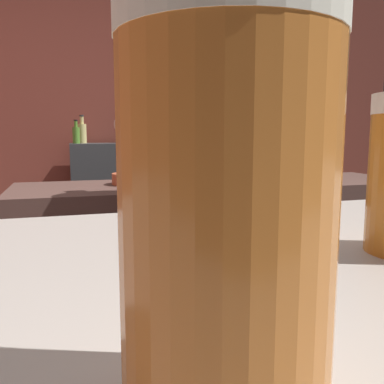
% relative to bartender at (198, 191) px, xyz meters
% --- Properties ---
extents(wall_back, '(5.20, 0.10, 2.70)m').
position_rel_bartender_xyz_m(wall_back, '(-0.08, 1.95, 0.40)').
color(wall_back, brown).
rests_on(wall_back, ground).
extents(prep_counter, '(2.10, 0.60, 0.93)m').
position_rel_bartender_xyz_m(prep_counter, '(0.27, 0.46, -0.49)').
color(prep_counter, brown).
rests_on(prep_counter, ground).
extents(back_shelf, '(0.82, 0.36, 1.11)m').
position_rel_bartender_xyz_m(back_shelf, '(-0.08, 1.67, -0.40)').
color(back_shelf, '#363B3D').
rests_on(back_shelf, ground).
extents(bartender, '(0.50, 0.55, 1.65)m').
position_rel_bartender_xyz_m(bartender, '(0.00, 0.00, 0.00)').
color(bartender, '#2F2536').
rests_on(bartender, ground).
extents(knife_block, '(0.10, 0.08, 0.29)m').
position_rel_bartender_xyz_m(knife_block, '(0.72, 0.47, 0.08)').
color(knife_block, olive).
rests_on(knife_block, prep_counter).
extents(mixing_bowl, '(0.21, 0.21, 0.06)m').
position_rel_bartender_xyz_m(mixing_bowl, '(-0.19, 0.51, 0.00)').
color(mixing_bowl, '#C25B37').
rests_on(mixing_bowl, prep_counter).
extents(chefs_knife, '(0.24, 0.05, 0.01)m').
position_rel_bartender_xyz_m(chefs_knife, '(0.28, 0.41, -0.02)').
color(chefs_knife, silver).
rests_on(chefs_knife, prep_counter).
extents(pint_glass_near, '(0.08, 0.08, 0.15)m').
position_rel_bartender_xyz_m(pint_glass_near, '(-0.44, -1.45, 0.20)').
color(pint_glass_near, orange).
rests_on(pint_glass_near, bar_counter).
extents(bottle_hot_sauce, '(0.06, 0.06, 0.22)m').
position_rel_bartender_xyz_m(bottle_hot_sauce, '(-0.39, 1.73, 0.24)').
color(bottle_hot_sauce, '#DACA7D').
rests_on(bottle_hot_sauce, back_shelf).
extents(bottle_soy, '(0.05, 0.05, 0.22)m').
position_rel_bartender_xyz_m(bottle_soy, '(-0.03, 1.76, 0.24)').
color(bottle_soy, black).
rests_on(bottle_soy, back_shelf).
extents(bottle_vinegar, '(0.06, 0.06, 0.25)m').
position_rel_bartender_xyz_m(bottle_vinegar, '(-0.05, 1.65, 0.25)').
color(bottle_vinegar, '#3262A1').
rests_on(bottle_vinegar, back_shelf).
extents(bottle_olive_oil, '(0.05, 0.05, 0.18)m').
position_rel_bartender_xyz_m(bottle_olive_oil, '(-0.44, 1.65, 0.22)').
color(bottle_olive_oil, '#558D31').
rests_on(bottle_olive_oil, back_shelf).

